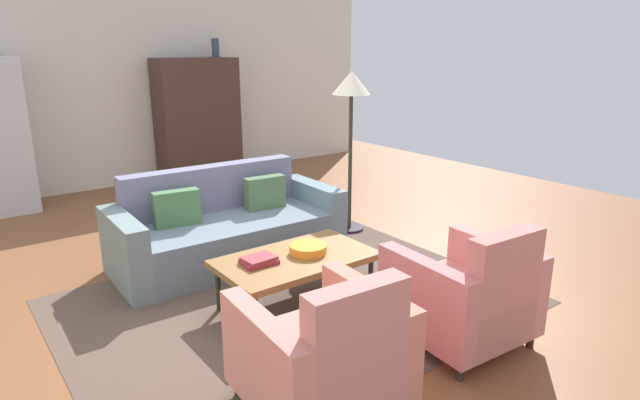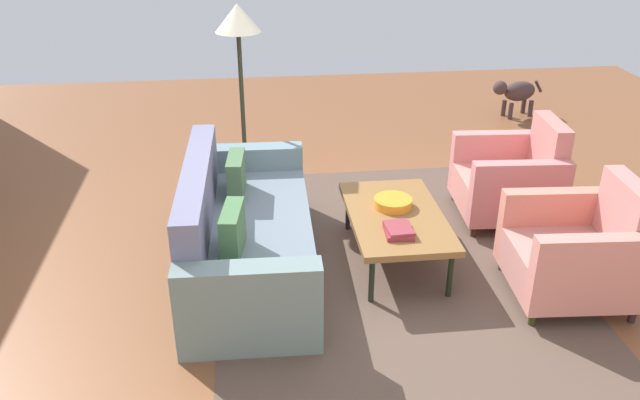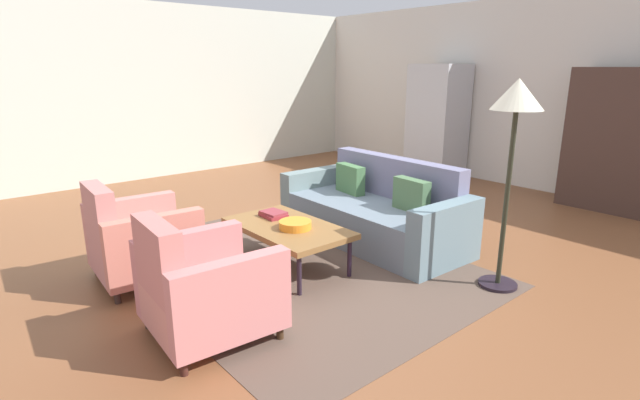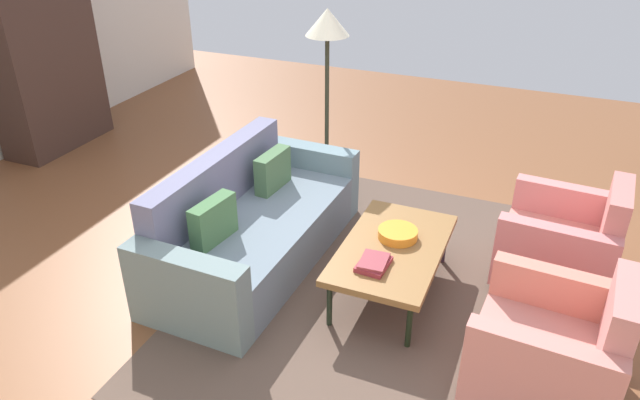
{
  "view_description": "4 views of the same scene",
  "coord_description": "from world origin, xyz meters",
  "px_view_note": "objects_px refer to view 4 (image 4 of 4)",
  "views": [
    {
      "loc": [
        -2.08,
        -3.76,
        1.96
      ],
      "look_at": [
        0.35,
        -0.54,
        0.79
      ],
      "focal_mm": 29.83,
      "sensor_mm": 36.0,
      "label": 1
    },
    {
      "loc": [
        -4.19,
        0.46,
        2.68
      ],
      "look_at": [
        0.07,
        -0.03,
        0.55
      ],
      "focal_mm": 36.55,
      "sensor_mm": 36.0,
      "label": 2
    },
    {
      "loc": [
        3.44,
        -3.07,
        1.8
      ],
      "look_at": [
        0.08,
        -0.24,
        0.58
      ],
      "focal_mm": 26.99,
      "sensor_mm": 36.0,
      "label": 3
    },
    {
      "loc": [
        -3.45,
        -1.5,
        2.76
      ],
      "look_at": [
        -0.11,
        -0.11,
        0.76
      ],
      "focal_mm": 33.29,
      "sensor_mm": 36.0,
      "label": 4
    }
  ],
  "objects_px": {
    "armchair_left": "(557,351)",
    "armchair_right": "(567,245)",
    "couch": "(249,226)",
    "floor_lamp": "(327,40)",
    "book_stack": "(374,263)",
    "fruit_bowl": "(398,234)",
    "coffee_table": "(393,250)",
    "cabinet": "(45,68)"
  },
  "relations": [
    {
      "from": "armchair_left",
      "to": "fruit_bowl",
      "type": "height_order",
      "value": "armchair_left"
    },
    {
      "from": "armchair_right",
      "to": "fruit_bowl",
      "type": "height_order",
      "value": "armchair_right"
    },
    {
      "from": "couch",
      "to": "coffee_table",
      "type": "height_order",
      "value": "couch"
    },
    {
      "from": "armchair_left",
      "to": "floor_lamp",
      "type": "height_order",
      "value": "floor_lamp"
    },
    {
      "from": "book_stack",
      "to": "cabinet",
      "type": "bearing_deg",
      "value": 70.72
    },
    {
      "from": "couch",
      "to": "cabinet",
      "type": "height_order",
      "value": "cabinet"
    },
    {
      "from": "book_stack",
      "to": "floor_lamp",
      "type": "distance_m",
      "value": 2.31
    },
    {
      "from": "armchair_left",
      "to": "armchair_right",
      "type": "height_order",
      "value": "same"
    },
    {
      "from": "coffee_table",
      "to": "fruit_bowl",
      "type": "height_order",
      "value": "fruit_bowl"
    },
    {
      "from": "cabinet",
      "to": "floor_lamp",
      "type": "bearing_deg",
      "value": -84.96
    },
    {
      "from": "couch",
      "to": "armchair_right",
      "type": "bearing_deg",
      "value": 105.71
    },
    {
      "from": "coffee_table",
      "to": "armchair_right",
      "type": "bearing_deg",
      "value": -62.95
    },
    {
      "from": "coffee_table",
      "to": "armchair_right",
      "type": "relative_size",
      "value": 1.36
    },
    {
      "from": "armchair_right",
      "to": "coffee_table",
      "type": "bearing_deg",
      "value": 120.97
    },
    {
      "from": "cabinet",
      "to": "floor_lamp",
      "type": "xyz_separation_m",
      "value": [
        0.28,
        -3.21,
        0.54
      ]
    },
    {
      "from": "fruit_bowl",
      "to": "book_stack",
      "type": "bearing_deg",
      "value": 173.05
    },
    {
      "from": "coffee_table",
      "to": "book_stack",
      "type": "relative_size",
      "value": 4.51
    },
    {
      "from": "armchair_left",
      "to": "armchair_right",
      "type": "relative_size",
      "value": 1.0
    },
    {
      "from": "armchair_left",
      "to": "floor_lamp",
      "type": "relative_size",
      "value": 0.51
    },
    {
      "from": "couch",
      "to": "floor_lamp",
      "type": "height_order",
      "value": "floor_lamp"
    },
    {
      "from": "couch",
      "to": "armchair_right",
      "type": "distance_m",
      "value": 2.43
    },
    {
      "from": "cabinet",
      "to": "floor_lamp",
      "type": "relative_size",
      "value": 1.05
    },
    {
      "from": "armchair_left",
      "to": "book_stack",
      "type": "relative_size",
      "value": 3.31
    },
    {
      "from": "armchair_left",
      "to": "floor_lamp",
      "type": "distance_m",
      "value": 3.28
    },
    {
      "from": "cabinet",
      "to": "couch",
      "type": "bearing_deg",
      "value": -110.86
    },
    {
      "from": "floor_lamp",
      "to": "book_stack",
      "type": "bearing_deg",
      "value": -149.05
    },
    {
      "from": "couch",
      "to": "coffee_table",
      "type": "distance_m",
      "value": 1.19
    },
    {
      "from": "fruit_bowl",
      "to": "cabinet",
      "type": "relative_size",
      "value": 0.16
    },
    {
      "from": "floor_lamp",
      "to": "armchair_left",
      "type": "bearing_deg",
      "value": -132.42
    },
    {
      "from": "cabinet",
      "to": "floor_lamp",
      "type": "distance_m",
      "value": 3.27
    },
    {
      "from": "fruit_bowl",
      "to": "floor_lamp",
      "type": "relative_size",
      "value": 0.17
    },
    {
      "from": "armchair_left",
      "to": "book_stack",
      "type": "xyz_separation_m",
      "value": [
        0.31,
        1.22,
        0.09
      ]
    },
    {
      "from": "coffee_table",
      "to": "armchair_right",
      "type": "distance_m",
      "value": 1.31
    },
    {
      "from": "fruit_bowl",
      "to": "book_stack",
      "type": "relative_size",
      "value": 1.1
    },
    {
      "from": "coffee_table",
      "to": "book_stack",
      "type": "height_order",
      "value": "book_stack"
    },
    {
      "from": "coffee_table",
      "to": "floor_lamp",
      "type": "relative_size",
      "value": 0.7
    },
    {
      "from": "couch",
      "to": "floor_lamp",
      "type": "xyz_separation_m",
      "value": [
        1.48,
        -0.07,
        1.16
      ]
    },
    {
      "from": "couch",
      "to": "fruit_bowl",
      "type": "relative_size",
      "value": 7.27
    },
    {
      "from": "book_stack",
      "to": "floor_lamp",
      "type": "relative_size",
      "value": 0.15
    },
    {
      "from": "couch",
      "to": "book_stack",
      "type": "distance_m",
      "value": 1.18
    },
    {
      "from": "couch",
      "to": "cabinet",
      "type": "relative_size",
      "value": 1.18
    },
    {
      "from": "couch",
      "to": "floor_lamp",
      "type": "bearing_deg",
      "value": 178.92
    }
  ]
}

